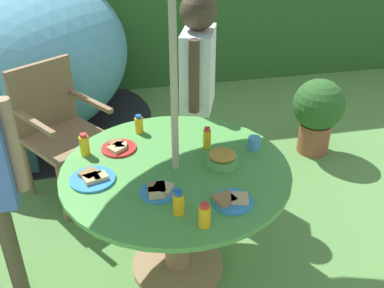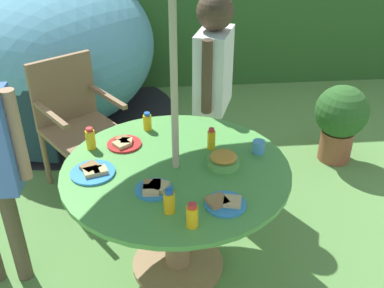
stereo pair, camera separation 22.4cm
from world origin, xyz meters
The scene contains 17 objects.
ground_plane centered at (0.00, 0.00, -0.01)m, with size 10.00×10.00×0.02m, color #548442.
garden_table centered at (0.00, 0.00, 0.50)m, with size 1.19×1.19×0.70m.
wooden_chair centered at (-0.66, 0.95, 0.54)m, with size 0.67×0.67×0.95m.
dome_tent centered at (-0.88, 2.09, 0.67)m, with size 2.37×2.37×1.35m.
potted_plant centered at (1.36, 1.07, 0.37)m, with size 0.42×0.42×0.64m.
child_in_white_shirt centered at (0.31, 0.85, 0.89)m, with size 0.31×0.45×1.40m.
snack_bowl centered at (0.24, -0.02, 0.74)m, with size 0.17×0.17×0.08m.
plate_back_edge centered at (-0.12, -0.20, 0.72)m, with size 0.18×0.18×0.03m.
plate_center_front centered at (0.20, -0.34, 0.71)m, with size 0.19×0.19×0.03m.
plate_far_right centered at (-0.28, 0.25, 0.71)m, with size 0.19×0.19×0.03m.
plate_mid_left centered at (-0.42, -0.02, 0.71)m, with size 0.23×0.23×0.03m.
juice_bottle_near_left centered at (-0.45, 0.23, 0.76)m, with size 0.05×0.05×0.13m.
juice_bottle_near_right centered at (0.21, 0.17, 0.76)m, with size 0.04×0.04×0.12m.
juice_bottle_far_left centered at (0.04, -0.47, 0.76)m, with size 0.05×0.05×0.12m.
juice_bottle_center_back centered at (-0.05, -0.36, 0.76)m, with size 0.05×0.05×0.12m.
juice_bottle_mid_right centered at (-0.14, 0.42, 0.75)m, with size 0.05×0.05×0.11m.
cup_near centered at (0.46, 0.10, 0.74)m, with size 0.07×0.07×0.07m, color #4C99D8.
Camera 2 is at (-0.10, -1.94, 1.98)m, focal length 41.99 mm.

